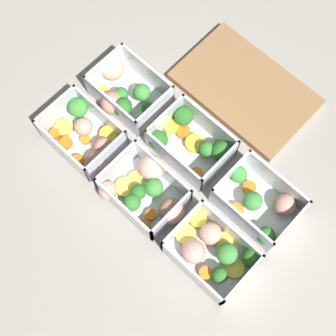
{
  "coord_description": "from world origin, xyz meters",
  "views": [
    {
      "loc": [
        0.21,
        -0.22,
        0.88
      ],
      "look_at": [
        0.0,
        0.0,
        0.02
      ],
      "focal_mm": 50.0,
      "sensor_mm": 36.0,
      "label": 1
    }
  ],
  "objects_px": {
    "container_far_left": "(124,92)",
    "container_near_right": "(213,251)",
    "container_near_center": "(147,190)",
    "container_far_right": "(260,203)",
    "container_near_left": "(86,136)",
    "container_far_center": "(190,141)"
  },
  "relations": [
    {
      "from": "container_near_left",
      "to": "container_far_left",
      "type": "height_order",
      "value": "same"
    },
    {
      "from": "container_near_left",
      "to": "container_far_right",
      "type": "bearing_deg",
      "value": 20.92
    },
    {
      "from": "container_near_left",
      "to": "container_near_right",
      "type": "relative_size",
      "value": 1.02
    },
    {
      "from": "container_near_right",
      "to": "container_far_left",
      "type": "bearing_deg",
      "value": 161.51
    },
    {
      "from": "container_far_right",
      "to": "container_far_left",
      "type": "bearing_deg",
      "value": -178.29
    },
    {
      "from": "container_near_right",
      "to": "container_far_center",
      "type": "xyz_separation_m",
      "value": [
        -0.18,
        0.13,
        0.0
      ]
    },
    {
      "from": "container_near_left",
      "to": "container_far_center",
      "type": "bearing_deg",
      "value": 39.74
    },
    {
      "from": "container_near_left",
      "to": "container_far_center",
      "type": "xyz_separation_m",
      "value": [
        0.16,
        0.13,
        0.0
      ]
    },
    {
      "from": "container_far_right",
      "to": "container_near_left",
      "type": "bearing_deg",
      "value": -159.08
    },
    {
      "from": "container_far_left",
      "to": "container_near_center",
      "type": "bearing_deg",
      "value": -33.23
    },
    {
      "from": "container_near_right",
      "to": "container_far_left",
      "type": "relative_size",
      "value": 0.88
    },
    {
      "from": "container_near_right",
      "to": "container_far_right",
      "type": "distance_m",
      "value": 0.13
    },
    {
      "from": "container_near_center",
      "to": "container_far_left",
      "type": "relative_size",
      "value": 0.95
    },
    {
      "from": "container_near_left",
      "to": "container_far_center",
      "type": "distance_m",
      "value": 0.21
    },
    {
      "from": "container_near_center",
      "to": "container_far_left",
      "type": "bearing_deg",
      "value": 146.77
    },
    {
      "from": "container_near_center",
      "to": "container_far_left",
      "type": "xyz_separation_m",
      "value": [
        -0.18,
        0.12,
        0.0
      ]
    },
    {
      "from": "container_far_center",
      "to": "container_far_left",
      "type": "bearing_deg",
      "value": -175.58
    },
    {
      "from": "container_near_right",
      "to": "container_far_center",
      "type": "relative_size",
      "value": 1.02
    },
    {
      "from": "container_far_left",
      "to": "container_near_right",
      "type": "bearing_deg",
      "value": -18.49
    },
    {
      "from": "container_far_left",
      "to": "container_far_center",
      "type": "height_order",
      "value": "same"
    },
    {
      "from": "container_far_left",
      "to": "container_near_left",
      "type": "bearing_deg",
      "value": -83.47
    },
    {
      "from": "container_near_right",
      "to": "container_near_center",
      "type": "bearing_deg",
      "value": -179.46
    }
  ]
}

